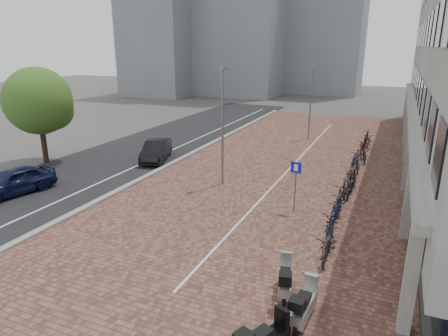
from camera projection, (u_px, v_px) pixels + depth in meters
ground at (164, 239)px, 15.94m from camera, size 140.00×140.00×0.00m
plaza_brick at (289, 166)px, 25.68m from camera, size 14.50×42.00×0.04m
street_asphalt at (146, 149)px, 29.88m from camera, size 8.00×50.00×0.03m
curb at (192, 153)px, 28.37m from camera, size 0.35×42.00×0.14m
lane_line at (169, 151)px, 29.11m from camera, size 0.12×44.00×0.00m
parking_line at (292, 166)px, 25.60m from camera, size 0.10×30.00×0.00m
bg_towers at (251, 0)px, 60.13m from camera, size 33.00×23.00×32.00m
car_navy at (14, 181)px, 20.59m from camera, size 2.58×4.46×1.43m
car_dark at (156, 150)px, 26.75m from camera, size 2.77×4.37×1.36m
scooter_front at (304, 304)px, 10.98m from camera, size 0.67×1.83×1.23m
scooter_back at (285, 278)px, 12.20m from camera, size 0.95×1.84×1.21m
parking_sign at (296, 179)px, 18.11m from camera, size 0.51×0.12×2.43m
lamp_near at (222, 129)px, 21.27m from camera, size 0.12×0.12×6.31m
lamp_far at (310, 104)px, 32.17m from camera, size 0.12×0.12×5.81m
street_tree at (41, 103)px, 25.29m from camera, size 4.27×4.27×6.21m
bike_row at (354, 172)px, 22.78m from camera, size 1.38×21.42×1.05m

